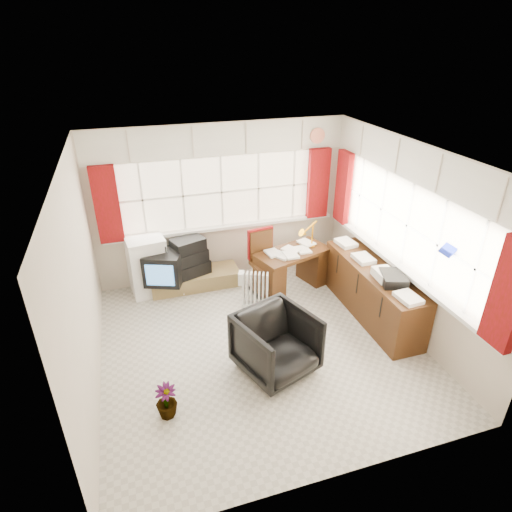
% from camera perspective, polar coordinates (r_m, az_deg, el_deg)
% --- Properties ---
extents(ground, '(4.00, 4.00, 0.00)m').
position_cam_1_polar(ground, '(5.74, 0.57, -11.72)').
color(ground, beige).
rests_on(ground, ground).
extents(room_walls, '(4.00, 4.00, 4.00)m').
position_cam_1_polar(room_walls, '(4.93, 0.65, 1.89)').
color(room_walls, beige).
rests_on(room_walls, ground).
extents(window_back, '(3.70, 0.12, 3.60)m').
position_cam_1_polar(window_back, '(6.87, -4.38, 4.43)').
color(window_back, '#FFEBC9').
rests_on(window_back, room_walls).
extents(window_right, '(0.12, 3.70, 3.60)m').
position_cam_1_polar(window_right, '(6.01, 18.54, -0.58)').
color(window_right, '#FFEBC9').
rests_on(window_right, room_walls).
extents(curtains, '(3.83, 3.83, 1.15)m').
position_cam_1_polar(curtains, '(6.05, 6.33, 6.26)').
color(curtains, maroon).
rests_on(curtains, room_walls).
extents(overhead_cabinets, '(3.98, 3.98, 0.48)m').
position_cam_1_polar(overhead_cabinets, '(5.88, 7.03, 13.74)').
color(overhead_cabinets, silver).
rests_on(overhead_cabinets, room_walls).
extents(desk, '(1.27, 0.89, 0.70)m').
position_cam_1_polar(desk, '(6.73, 4.81, -1.58)').
color(desk, '#462810').
rests_on(desk, ground).
extents(desk_lamp, '(0.16, 0.14, 0.43)m').
position_cam_1_polar(desk_lamp, '(6.66, 7.57, 3.66)').
color(desk_lamp, '#FFA70A').
rests_on(desk_lamp, desk).
extents(task_chair, '(0.48, 0.50, 1.02)m').
position_cam_1_polar(task_chair, '(6.60, 0.94, -0.40)').
color(task_chair, black).
rests_on(task_chair, ground).
extents(office_chair, '(1.06, 1.07, 0.77)m').
position_cam_1_polar(office_chair, '(5.15, 2.73, -11.61)').
color(office_chair, black).
rests_on(office_chair, ground).
extents(radiator, '(0.42, 0.30, 0.58)m').
position_cam_1_polar(radiator, '(6.31, -0.09, -5.01)').
color(radiator, white).
rests_on(radiator, ground).
extents(credenza, '(0.50, 2.00, 0.85)m').
position_cam_1_polar(credenza, '(6.31, 15.18, -4.48)').
color(credenza, '#462810').
rests_on(credenza, ground).
extents(file_tray, '(0.41, 0.46, 0.13)m').
position_cam_1_polar(file_tray, '(5.82, 17.83, -2.88)').
color(file_tray, black).
rests_on(file_tray, credenza).
extents(tv_bench, '(1.40, 0.50, 0.25)m').
position_cam_1_polar(tv_bench, '(6.95, -8.13, -3.06)').
color(tv_bench, olive).
rests_on(tv_bench, ground).
extents(crt_tv, '(0.68, 0.66, 0.49)m').
position_cam_1_polar(crt_tv, '(6.61, -12.15, -1.46)').
color(crt_tv, black).
rests_on(crt_tv, tv_bench).
extents(hifi_stack, '(0.67, 0.54, 0.61)m').
position_cam_1_polar(hifi_stack, '(6.73, -8.91, -0.22)').
color(hifi_stack, black).
rests_on(hifi_stack, tv_bench).
extents(mini_fridge, '(0.61, 0.61, 0.93)m').
position_cam_1_polar(mini_fridge, '(6.81, -14.30, -1.11)').
color(mini_fridge, white).
rests_on(mini_fridge, ground).
extents(spray_bottle_a, '(0.16, 0.16, 0.30)m').
position_cam_1_polar(spray_bottle_a, '(6.75, -9.74, -3.96)').
color(spray_bottle_a, silver).
rests_on(spray_bottle_a, ground).
extents(spray_bottle_b, '(0.11, 0.11, 0.18)m').
position_cam_1_polar(spray_bottle_b, '(6.19, 0.60, -7.40)').
color(spray_bottle_b, '#80BFB1').
rests_on(spray_bottle_b, ground).
extents(flower_vase, '(0.24, 0.24, 0.40)m').
position_cam_1_polar(flower_vase, '(4.84, -11.89, -18.41)').
color(flower_vase, black).
rests_on(flower_vase, ground).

